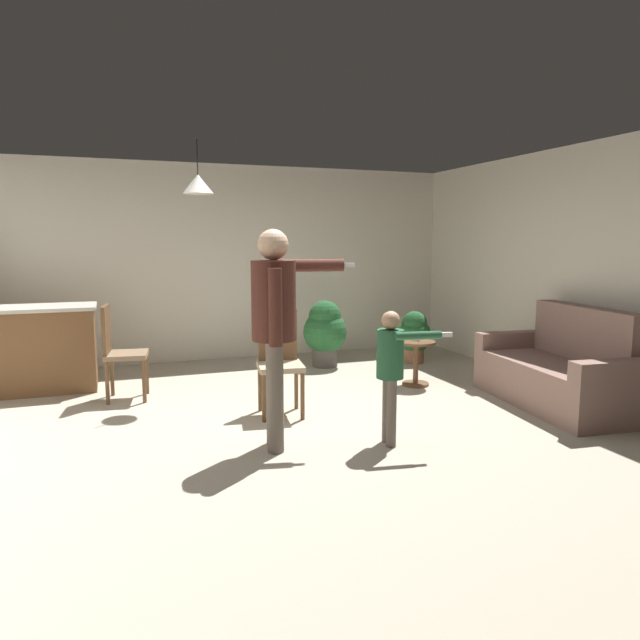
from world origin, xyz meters
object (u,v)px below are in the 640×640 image
at_px(side_table_by_couch, 416,358).
at_px(person_adult, 276,315).
at_px(couch_floral, 561,373).
at_px(potted_plant_corner, 325,330).
at_px(potted_plant_by_wall, 414,334).
at_px(person_child, 391,362).
at_px(kitchen_counter, 38,349).
at_px(spare_remote_on_table, 416,339).
at_px(dining_chair_by_counter, 119,349).
at_px(dining_chair_near_wall, 279,358).

bearing_deg(side_table_by_couch, person_adult, -145.61).
height_order(couch_floral, potted_plant_corner, couch_floral).
distance_m(potted_plant_corner, potted_plant_by_wall, 1.25).
relative_size(couch_floral, person_adult, 1.07).
distance_m(side_table_by_couch, person_child, 2.04).
xyz_separation_m(couch_floral, kitchen_counter, (-5.06, 2.41, 0.15)).
relative_size(couch_floral, person_child, 1.70).
xyz_separation_m(person_adult, person_child, (0.90, -0.24, -0.40)).
distance_m(kitchen_counter, potted_plant_corner, 3.43).
xyz_separation_m(couch_floral, person_adult, (-3.05, -0.20, 0.76)).
bearing_deg(person_adult, potted_plant_corner, 164.03).
relative_size(couch_floral, potted_plant_by_wall, 2.65).
bearing_deg(person_adult, person_child, 86.77).
bearing_deg(person_adult, spare_remote_on_table, 136.39).
distance_m(person_adult, spare_remote_on_table, 2.57).
height_order(person_adult, person_child, person_adult).
relative_size(person_adult, potted_plant_corner, 1.99).
bearing_deg(side_table_by_couch, kitchen_counter, 163.49).
distance_m(couch_floral, side_table_by_couch, 1.56).
xyz_separation_m(couch_floral, potted_plant_by_wall, (-0.39, 2.32, 0.06)).
bearing_deg(person_adult, couch_floral, 105.50).
xyz_separation_m(couch_floral, spare_remote_on_table, (-0.99, 1.22, 0.21)).
height_order(dining_chair_by_counter, dining_chair_near_wall, same).
bearing_deg(potted_plant_corner, person_child, -100.06).
distance_m(couch_floral, potted_plant_by_wall, 2.35).
xyz_separation_m(person_adult, spare_remote_on_table, (2.06, 1.43, -0.55)).
height_order(person_child, dining_chair_by_counter, person_child).
height_order(side_table_by_couch, dining_chair_by_counter, dining_chair_by_counter).
bearing_deg(spare_remote_on_table, person_adult, -145.27).
distance_m(kitchen_counter, spare_remote_on_table, 4.24).
relative_size(person_child, potted_plant_corner, 1.25).
xyz_separation_m(couch_floral, side_table_by_couch, (-0.99, 1.20, -0.00)).
bearing_deg(dining_chair_near_wall, dining_chair_by_counter, -27.34).
xyz_separation_m(side_table_by_couch, person_adult, (-2.06, -1.41, 0.76)).
xyz_separation_m(dining_chair_by_counter, potted_plant_by_wall, (3.82, 0.59, -0.15)).
height_order(kitchen_counter, potted_plant_corner, kitchen_counter).
relative_size(dining_chair_near_wall, potted_plant_corner, 1.13).
height_order(person_child, spare_remote_on_table, person_child).
xyz_separation_m(kitchen_counter, person_child, (2.90, -2.85, 0.21)).
height_order(person_adult, potted_plant_corner, person_adult).
distance_m(kitchen_counter, dining_chair_by_counter, 1.08).
bearing_deg(couch_floral, potted_plant_corner, 39.05).
bearing_deg(side_table_by_couch, potted_plant_by_wall, 61.79).
xyz_separation_m(person_child, dining_chair_by_counter, (-2.06, 2.18, -0.14)).
bearing_deg(potted_plant_by_wall, side_table_by_couch, -118.21).
bearing_deg(person_adult, dining_chair_near_wall, 174.36).
height_order(couch_floral, person_child, person_child).
distance_m(dining_chair_by_counter, spare_remote_on_table, 3.26).
relative_size(couch_floral, potted_plant_corner, 2.13).
distance_m(side_table_by_couch, potted_plant_by_wall, 1.27).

